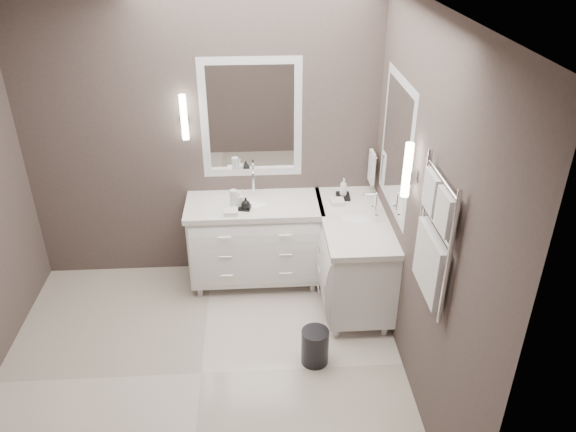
{
  "coord_description": "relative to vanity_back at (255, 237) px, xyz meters",
  "views": [
    {
      "loc": [
        0.47,
        -3.27,
        3.22
      ],
      "look_at": [
        0.73,
        0.7,
        1.0
      ],
      "focal_mm": 35.0,
      "sensor_mm": 36.0,
      "label": 1
    }
  ],
  "objects": [
    {
      "name": "mirror_right",
      "position": [
        1.14,
        -0.43,
        1.06
      ],
      "size": [
        0.02,
        0.9,
        1.1
      ],
      "color": "white",
      "rests_on": "wall_right"
    },
    {
      "name": "towel_bar_corner",
      "position": [
        1.09,
        0.13,
        0.63
      ],
      "size": [
        0.03,
        0.22,
        0.3
      ],
      "color": "white",
      "rests_on": "wall_right"
    },
    {
      "name": "amenity_tray_right",
      "position": [
        0.82,
        0.05,
        0.38
      ],
      "size": [
        0.13,
        0.17,
        0.02
      ],
      "primitive_type": "cube",
      "rotation": [
        0.0,
        0.0,
        -0.05
      ],
      "color": "black",
      "rests_on": "vanity_right"
    },
    {
      "name": "sconce_right",
      "position": [
        1.08,
        -1.01,
        1.11
      ],
      "size": [
        0.06,
        0.06,
        0.4
      ],
      "color": "white",
      "rests_on": "wall_right"
    },
    {
      "name": "wall_front",
      "position": [
        -0.45,
        -2.73,
        0.86
      ],
      "size": [
        3.2,
        0.01,
        2.7
      ],
      "primitive_type": "cube",
      "color": "#4B3F3C",
      "rests_on": "floor"
    },
    {
      "name": "wall_right",
      "position": [
        1.15,
        -1.23,
        0.86
      ],
      "size": [
        0.01,
        3.0,
        2.7
      ],
      "primitive_type": "cube",
      "color": "#4B3F3C",
      "rests_on": "floor"
    },
    {
      "name": "ceiling",
      "position": [
        -0.45,
        -1.23,
        2.22
      ],
      "size": [
        3.2,
        3.0,
        0.01
      ],
      "primitive_type": "cube",
      "color": "white",
      "rests_on": "wall_back"
    },
    {
      "name": "soap_bottle_b",
      "position": [
        -0.07,
        -0.13,
        0.44
      ],
      "size": [
        0.11,
        0.11,
        0.1
      ],
      "primitive_type": "imported",
      "rotation": [
        0.0,
        0.0,
        0.43
      ],
      "color": "black",
      "rests_on": "amenity_tray_back"
    },
    {
      "name": "water_bottle",
      "position": [
        -0.18,
        -0.1,
        0.46
      ],
      "size": [
        0.07,
        0.07,
        0.18
      ],
      "primitive_type": "cylinder",
      "rotation": [
        0.0,
        0.0,
        0.11
      ],
      "color": "silver",
      "rests_on": "vanity_back"
    },
    {
      "name": "sconce_back",
      "position": [
        -0.58,
        0.2,
        1.11
      ],
      "size": [
        0.06,
        0.06,
        0.4
      ],
      "color": "white",
      "rests_on": "wall_back"
    },
    {
      "name": "vanity_right",
      "position": [
        0.88,
        -0.33,
        0.0
      ],
      "size": [
        0.59,
        1.24,
        0.97
      ],
      "color": "white",
      "rests_on": "floor"
    },
    {
      "name": "amenity_tray_back",
      "position": [
        -0.1,
        -0.1,
        0.38
      ],
      "size": [
        0.16,
        0.13,
        0.02
      ],
      "primitive_type": "cube",
      "rotation": [
        0.0,
        0.0,
        -0.18
      ],
      "color": "black",
      "rests_on": "vanity_back"
    },
    {
      "name": "mirror_back",
      "position": [
        -0.0,
        0.26,
        1.06
      ],
      "size": [
        0.9,
        0.02,
        1.1
      ],
      "color": "white",
      "rests_on": "wall_back"
    },
    {
      "name": "soap_bottle_a",
      "position": [
        -0.13,
        -0.08,
        0.46
      ],
      "size": [
        0.08,
        0.08,
        0.14
      ],
      "primitive_type": "imported",
      "rotation": [
        0.0,
        0.0,
        0.2
      ],
      "color": "white",
      "rests_on": "amenity_tray_back"
    },
    {
      "name": "vanity_back",
      "position": [
        0.0,
        0.0,
        0.0
      ],
      "size": [
        1.24,
        0.59,
        0.97
      ],
      "color": "white",
      "rests_on": "floor"
    },
    {
      "name": "soap_bottle_c",
      "position": [
        0.82,
        0.05,
        0.47
      ],
      "size": [
        0.07,
        0.07,
        0.17
      ],
      "primitive_type": "imported",
      "rotation": [
        0.0,
        0.0,
        0.13
      ],
      "color": "white",
      "rests_on": "amenity_tray_right"
    },
    {
      "name": "wall_back",
      "position": [
        -0.45,
        0.28,
        0.86
      ],
      "size": [
        3.2,
        0.01,
        2.7
      ],
      "primitive_type": "cube",
      "color": "#4B3F3C",
      "rests_on": "floor"
    },
    {
      "name": "floor",
      "position": [
        -0.45,
        -1.23,
        -0.49
      ],
      "size": [
        3.2,
        3.0,
        0.01
      ],
      "primitive_type": "cube",
      "color": "beige",
      "rests_on": "ground"
    },
    {
      "name": "waste_bin",
      "position": [
        0.45,
        -1.15,
        -0.33
      ],
      "size": [
        0.25,
        0.25,
        0.31
      ],
      "primitive_type": "cylinder",
      "rotation": [
        0.0,
        0.0,
        -0.17
      ],
      "color": "black",
      "rests_on": "floor"
    },
    {
      "name": "towel_ladder",
      "position": [
        1.1,
        -1.63,
        0.91
      ],
      "size": [
        0.06,
        0.58,
        0.9
      ],
      "color": "white",
      "rests_on": "wall_right"
    }
  ]
}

